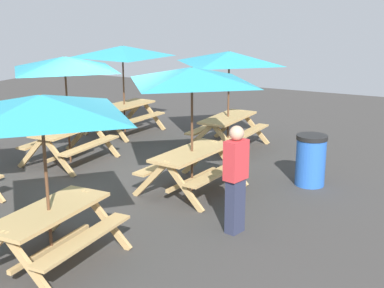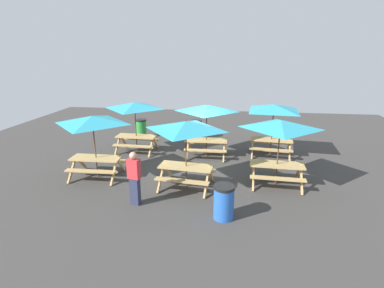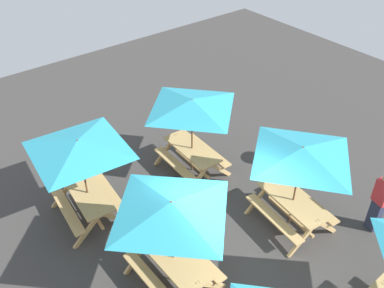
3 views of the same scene
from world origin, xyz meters
name	(u,v)px [view 2 (image 2 of 3)]	position (x,y,z in m)	size (l,w,h in m)	color
ground_plane	(195,167)	(0.00, 0.00, 0.00)	(24.00, 24.00, 0.00)	#3D3A38
picnic_table_0	(207,112)	(-0.34, -1.30, 1.99)	(2.02, 2.02, 2.34)	tan
picnic_table_1	(186,131)	(0.06, 1.89, 1.99)	(2.21, 2.21, 2.34)	tan
picnic_table_2	(280,129)	(-3.00, 1.28, 1.99)	(2.09, 2.09, 2.34)	tan
picnic_table_3	(135,109)	(2.88, -1.51, 1.99)	(2.05, 2.05, 2.34)	tan
picnic_table_4	(93,125)	(3.43, 1.51, 1.99)	(2.04, 2.04, 2.34)	tan
picnic_table_5	(274,112)	(-3.15, -1.78, 1.99)	(2.82, 2.82, 2.34)	tan
trash_bin_orange	(196,129)	(0.44, -4.05, 0.49)	(0.59, 0.59, 0.98)	orange
trash_bin_green	(141,128)	(3.41, -3.91, 0.49)	(0.59, 0.59, 0.98)	green
trash_bin_blue	(224,202)	(-1.28, 3.75, 0.49)	(0.59, 0.59, 0.98)	blue
person_standing	(134,177)	(1.39, 3.31, 0.89)	(0.40, 0.30, 1.67)	#2D334C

